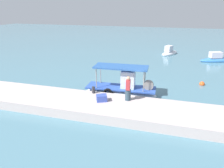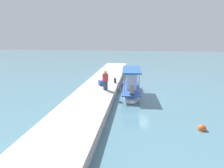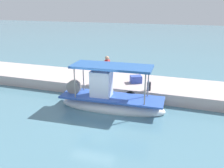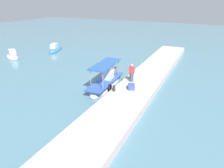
% 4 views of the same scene
% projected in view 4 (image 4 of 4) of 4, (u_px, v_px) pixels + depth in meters
% --- Properties ---
extents(ground_plane, '(120.00, 120.00, 0.00)m').
position_uv_depth(ground_plane, '(105.00, 84.00, 21.16)').
color(ground_plane, slate).
extents(dock_quay, '(36.00, 3.63, 0.69)m').
position_uv_depth(dock_quay, '(138.00, 87.00, 19.54)').
color(dock_quay, '#C1AFAB').
rests_on(dock_quay, ground_plane).
extents(main_fishing_boat, '(6.05, 1.98, 2.86)m').
position_uv_depth(main_fishing_boat, '(106.00, 82.00, 20.30)').
color(main_fishing_boat, white).
rests_on(main_fishing_boat, ground_plane).
extents(fisherman_near_bollard, '(0.44, 0.53, 1.79)m').
position_uv_depth(fisherman_near_bollard, '(132.00, 74.00, 19.78)').
color(fisherman_near_bollard, '#314958').
rests_on(fisherman_near_bollard, dock_quay).
extents(mooring_bollard, '(0.24, 0.24, 0.52)m').
position_uv_depth(mooring_bollard, '(114.00, 88.00, 17.88)').
color(mooring_bollard, '#2D2D33').
rests_on(mooring_bollard, dock_quay).
extents(cargo_crate, '(0.90, 0.83, 0.47)m').
position_uv_depth(cargo_crate, '(131.00, 87.00, 18.29)').
color(cargo_crate, '#3A51B5').
rests_on(cargo_crate, dock_quay).
extents(marker_buoy, '(0.49, 0.49, 0.49)m').
position_uv_depth(marker_buoy, '(100.00, 63.00, 27.82)').
color(marker_buoy, '#EE5821').
rests_on(marker_buoy, ground_plane).
extents(moored_boat_near, '(3.01, 4.06, 1.61)m').
position_uv_depth(moored_boat_near, '(12.00, 56.00, 30.22)').
color(moored_boat_near, white).
rests_on(moored_boat_near, ground_plane).
extents(moored_boat_mid, '(5.25, 3.22, 1.53)m').
position_uv_depth(moored_boat_mid, '(55.00, 49.00, 34.40)').
color(moored_boat_mid, '#3777BD').
rests_on(moored_boat_mid, ground_plane).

